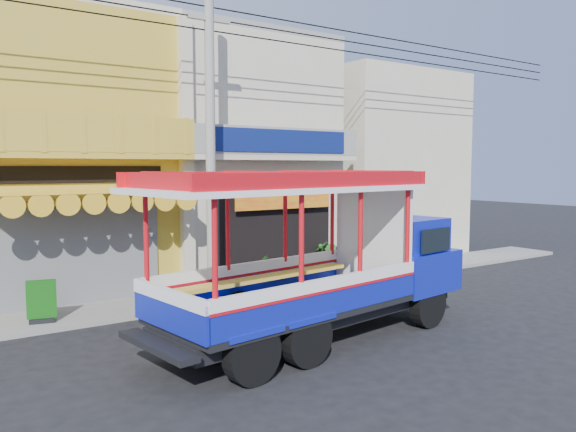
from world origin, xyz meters
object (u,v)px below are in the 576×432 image
object	(u,v)px
green_sign	(42,305)
potted_plant_a	(257,272)
potted_plant_b	(332,260)
utility_pole	(215,119)
potted_plant_c	(322,258)
songthaew_truck	(335,257)

from	to	relation	value
green_sign	potted_plant_a	bearing A→B (deg)	5.29
green_sign	potted_plant_b	world-z (taller)	potted_plant_b
potted_plant_a	utility_pole	bearing A→B (deg)	145.45
potted_plant_b	utility_pole	bearing A→B (deg)	78.75
potted_plant_b	potted_plant_c	world-z (taller)	potted_plant_c
songthaew_truck	potted_plant_b	distance (m)	6.33
songthaew_truck	green_sign	xyz separation A→B (m)	(-5.29, 4.31, -1.22)
potted_plant_a	songthaew_truck	bearing A→B (deg)	-161.59
utility_pole	green_sign	xyz separation A→B (m)	(-4.41, 0.32, -4.49)
potted_plant_a	potted_plant_c	bearing A→B (deg)	-51.04
potted_plant_b	songthaew_truck	bearing A→B (deg)	119.73
potted_plant_a	potted_plant_c	xyz separation A→B (m)	(2.85, 0.48, 0.11)
utility_pole	green_sign	distance (m)	6.30
utility_pole	potted_plant_a	size ratio (longest dim) A/B	31.13
green_sign	potted_plant_c	distance (m)	9.14
utility_pole	songthaew_truck	world-z (taller)	utility_pole
utility_pole	potted_plant_c	world-z (taller)	utility_pole
green_sign	potted_plant_a	distance (m)	6.26
songthaew_truck	potted_plant_a	size ratio (longest dim) A/B	9.01
green_sign	potted_plant_b	xyz separation A→B (m)	(9.16, 0.58, 0.10)
songthaew_truck	green_sign	bearing A→B (deg)	140.80
green_sign	potted_plant_b	bearing A→B (deg)	3.60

